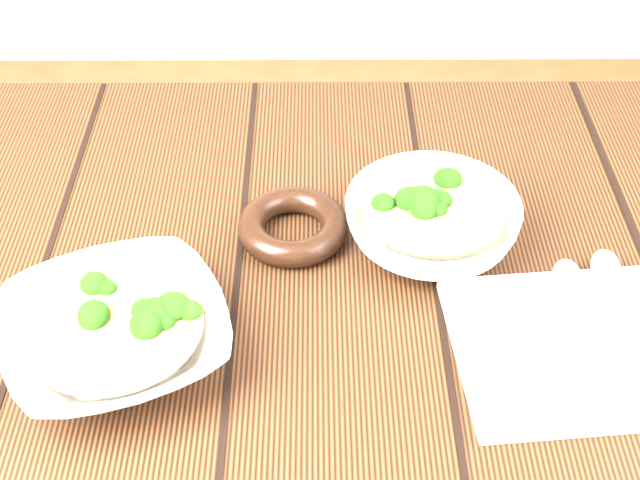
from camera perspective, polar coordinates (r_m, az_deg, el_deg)
table at (r=0.97m, az=-3.76°, el=-8.64°), size 1.20×0.80×0.75m
soup_bowl_front at (r=0.83m, az=-12.97°, el=-5.89°), size 0.26×0.26×0.06m
soup_bowl_back at (r=0.93m, az=7.16°, el=1.14°), size 0.22×0.22×0.06m
trivet at (r=0.94m, az=-1.74°, el=0.89°), size 0.12×0.12×0.03m
napkin at (r=0.86m, az=16.30°, el=-6.58°), size 0.25×0.21×0.01m
spoon_left at (r=0.88m, az=15.53°, el=-3.99°), size 0.06×0.19×0.01m
spoon_right at (r=0.91m, az=17.84°, el=-3.26°), size 0.06×0.19×0.01m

